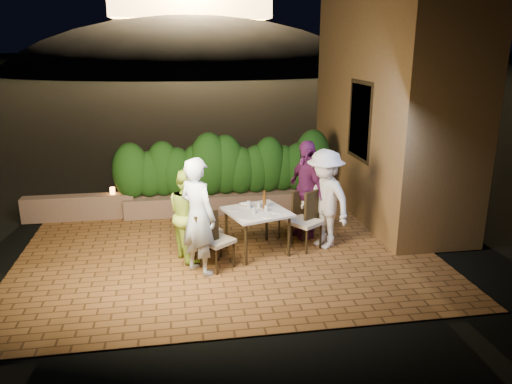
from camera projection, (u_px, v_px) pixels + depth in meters
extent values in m
plane|color=black|center=(228.00, 256.00, 8.49)|extent=(400.00, 400.00, 0.00)
cube|color=brown|center=(225.00, 247.00, 8.98)|extent=(7.00, 6.00, 0.15)
cube|color=brown|center=(390.00, 92.00, 10.23)|extent=(1.60, 5.00, 5.00)
cube|color=black|center=(361.00, 121.00, 9.78)|extent=(0.08, 1.00, 1.40)
cube|color=black|center=(361.00, 121.00, 9.77)|extent=(0.06, 1.15, 1.55)
cube|color=brown|center=(226.00, 202.00, 10.64)|extent=(4.20, 0.55, 0.40)
cube|color=brown|center=(79.00, 207.00, 10.15)|extent=(2.20, 0.30, 0.50)
ellipsoid|color=black|center=(194.00, 102.00, 66.67)|extent=(52.00, 40.00, 22.00)
cylinder|color=white|center=(247.00, 218.00, 8.04)|extent=(0.25, 0.25, 0.01)
cylinder|color=white|center=(234.00, 209.00, 8.44)|extent=(0.21, 0.21, 0.01)
cylinder|color=white|center=(277.00, 212.00, 8.33)|extent=(0.20, 0.20, 0.01)
cylinder|color=white|center=(266.00, 204.00, 8.71)|extent=(0.24, 0.24, 0.01)
cylinder|color=white|center=(258.00, 211.00, 8.37)|extent=(0.20, 0.20, 0.01)
cylinder|color=white|center=(268.00, 216.00, 8.12)|extent=(0.24, 0.24, 0.01)
cylinder|color=silver|center=(254.00, 211.00, 8.23)|extent=(0.06, 0.06, 0.11)
cylinder|color=silver|center=(249.00, 205.00, 8.51)|extent=(0.07, 0.07, 0.12)
cylinder|color=silver|center=(266.00, 208.00, 8.35)|extent=(0.06, 0.06, 0.10)
cylinder|color=silver|center=(259.00, 205.00, 8.54)|extent=(0.06, 0.06, 0.11)
imported|color=white|center=(244.00, 205.00, 8.63)|extent=(0.20, 0.20, 0.04)
imported|color=silver|center=(198.00, 217.00, 7.58)|extent=(0.77, 0.80, 1.85)
imported|color=#A6CF40|center=(188.00, 214.00, 8.17)|extent=(0.80, 0.90, 1.53)
imported|color=white|center=(325.00, 199.00, 8.61)|extent=(1.07, 1.30, 1.74)
imported|color=#67225F|center=(306.00, 189.00, 9.08)|extent=(0.71, 1.14, 1.81)
cylinder|color=orange|center=(112.00, 191.00, 10.17)|extent=(0.10, 0.10, 0.14)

